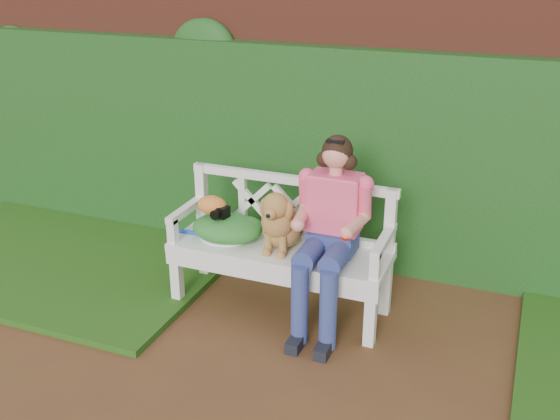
% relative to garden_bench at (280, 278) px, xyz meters
% --- Properties ---
extents(ground, '(60.00, 60.00, 0.00)m').
position_rel_garden_bench_xyz_m(ground, '(0.49, -0.80, -0.24)').
color(ground, '#562F1C').
extents(brick_wall, '(10.00, 0.30, 2.20)m').
position_rel_garden_bench_xyz_m(brick_wall, '(0.49, 1.10, 0.86)').
color(brick_wall, brown).
rests_on(brick_wall, ground).
extents(ivy_hedge, '(10.00, 0.18, 1.70)m').
position_rel_garden_bench_xyz_m(ivy_hedge, '(0.49, 0.88, 0.61)').
color(ivy_hedge, '#25561D').
rests_on(ivy_hedge, ground).
extents(grass_left, '(2.60, 2.00, 0.05)m').
position_rel_garden_bench_xyz_m(grass_left, '(-1.91, 0.10, -0.21)').
color(grass_left, '#15330A').
rests_on(grass_left, ground).
extents(garden_bench, '(1.58, 0.61, 0.48)m').
position_rel_garden_bench_xyz_m(garden_bench, '(0.00, 0.00, 0.00)').
color(garden_bench, white).
rests_on(garden_bench, ground).
extents(seated_woman, '(0.67, 0.79, 1.22)m').
position_rel_garden_bench_xyz_m(seated_woman, '(0.37, -0.02, 0.37)').
color(seated_woman, '#F52D54').
rests_on(seated_woman, ground).
extents(dog, '(0.36, 0.45, 0.44)m').
position_rel_garden_bench_xyz_m(dog, '(0.02, -0.01, 0.46)').
color(dog, '#9D5F3E').
rests_on(dog, garden_bench).
extents(tennis_racket, '(0.66, 0.42, 0.03)m').
position_rel_garden_bench_xyz_m(tennis_racket, '(-0.44, -0.05, 0.25)').
color(tennis_racket, white).
rests_on(tennis_racket, garden_bench).
extents(green_bag, '(0.55, 0.46, 0.17)m').
position_rel_garden_bench_xyz_m(green_bag, '(-0.39, -0.01, 0.33)').
color(green_bag, '#2B7638').
rests_on(green_bag, garden_bench).
extents(camera_item, '(0.13, 0.10, 0.08)m').
position_rel_garden_bench_xyz_m(camera_item, '(-0.43, -0.04, 0.45)').
color(camera_item, black).
rests_on(camera_item, green_bag).
extents(baseball_glove, '(0.25, 0.23, 0.13)m').
position_rel_garden_bench_xyz_m(baseball_glove, '(-0.50, -0.02, 0.48)').
color(baseball_glove, orange).
rests_on(baseball_glove, green_bag).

